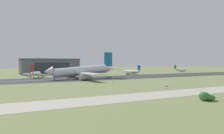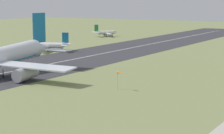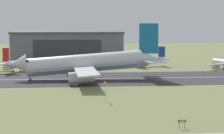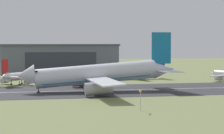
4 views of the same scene
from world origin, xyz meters
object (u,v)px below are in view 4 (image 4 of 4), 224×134
(airplane_landing, at_px, (97,75))
(airplane_parked_centre, at_px, (15,77))
(airplane_parked_east, at_px, (140,73))
(windsock_pole, at_px, (140,93))

(airplane_landing, xyz_separation_m, airplane_parked_centre, (-27.21, 28.26, -2.55))
(airplane_landing, xyz_separation_m, airplane_parked_east, (26.81, 44.66, -2.87))
(airplane_parked_east, distance_m, windsock_pole, 92.80)
(airplane_parked_centre, distance_m, windsock_pole, 78.90)
(airplane_landing, bearing_deg, airplane_parked_east, 59.02)
(windsock_pole, bearing_deg, airplane_parked_centre, 112.05)
(airplane_parked_east, bearing_deg, windsock_pole, -105.25)
(airplane_parked_east, bearing_deg, airplane_landing, -120.98)
(airplane_parked_centre, xyz_separation_m, airplane_parked_east, (54.02, 16.40, -0.32))
(airplane_parked_centre, distance_m, airplane_parked_east, 56.45)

